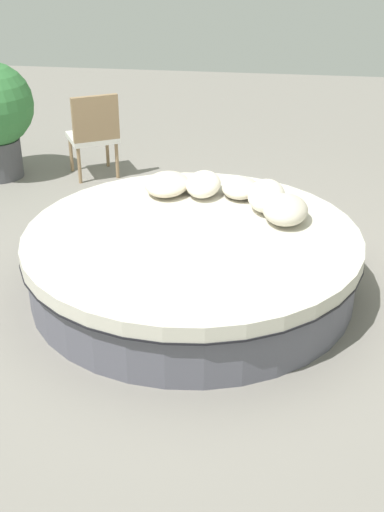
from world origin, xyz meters
The scene contains 8 objects.
ground_plane centered at (0.00, 0.00, 0.00)m, with size 16.00×16.00×0.00m, color gray.
round_bed centered at (0.00, 0.00, 0.27)m, with size 2.70×2.70×0.52m.
throw_pillow_0 centered at (0.32, -0.72, 0.62)m, with size 0.49×0.37×0.21m, color beige.
throw_pillow_1 centered at (0.59, -0.56, 0.63)m, with size 0.55×0.32×0.22m, color silver.
throw_pillow_2 centered at (0.82, -0.32, 0.59)m, with size 0.42×0.33×0.15m, color beige.
throw_pillow_3 centered at (0.81, 0.01, 0.61)m, with size 0.49×0.31×0.19m, color silver.
throw_pillow_4 centered at (0.80, 0.34, 0.60)m, with size 0.52×0.39×0.16m, color beige.
patio_chair centered at (2.38, 1.45, 0.56)m, with size 0.69×0.70×0.98m.
Camera 1 is at (-4.73, -0.65, 2.84)m, focal length 47.05 mm.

